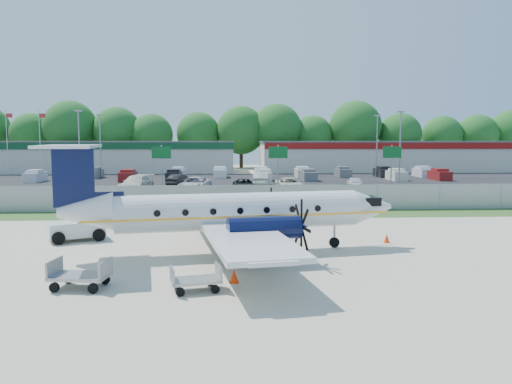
{
  "coord_description": "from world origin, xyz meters",
  "views": [
    {
      "loc": [
        -1.61,
        -24.38,
        5.5
      ],
      "look_at": [
        0.0,
        6.0,
        2.3
      ],
      "focal_mm": 35.0,
      "sensor_mm": 36.0,
      "label": 1
    }
  ],
  "objects_px": {
    "aircraft": "(232,211)",
    "baggage_cart_far": "(196,279)",
    "pushback_tug": "(79,226)",
    "baggage_cart_near": "(80,275)"
  },
  "relations": [
    {
      "from": "aircraft",
      "to": "baggage_cart_far",
      "type": "bearing_deg",
      "value": -102.44
    },
    {
      "from": "aircraft",
      "to": "pushback_tug",
      "type": "relative_size",
      "value": 5.15
    },
    {
      "from": "pushback_tug",
      "to": "baggage_cart_near",
      "type": "distance_m",
      "value": 9.61
    },
    {
      "from": "aircraft",
      "to": "baggage_cart_far",
      "type": "relative_size",
      "value": 8.74
    },
    {
      "from": "baggage_cart_near",
      "to": "baggage_cart_far",
      "type": "xyz_separation_m",
      "value": [
        4.31,
        -0.56,
        -0.07
      ]
    },
    {
      "from": "baggage_cart_far",
      "to": "baggage_cart_near",
      "type": "bearing_deg",
      "value": 172.57
    },
    {
      "from": "aircraft",
      "to": "baggage_cart_near",
      "type": "xyz_separation_m",
      "value": [
        -5.67,
        -5.62,
        -1.53
      ]
    },
    {
      "from": "aircraft",
      "to": "baggage_cart_near",
      "type": "distance_m",
      "value": 8.13
    },
    {
      "from": "baggage_cart_near",
      "to": "baggage_cart_far",
      "type": "bearing_deg",
      "value": -7.43
    },
    {
      "from": "aircraft",
      "to": "pushback_tug",
      "type": "bearing_deg",
      "value": 156.95
    }
  ]
}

